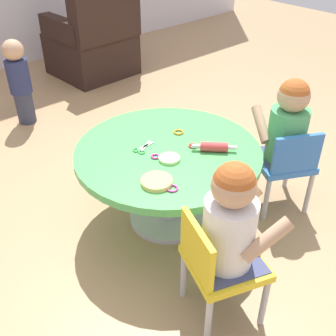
% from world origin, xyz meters
% --- Properties ---
extents(ground_plane, '(10.00, 10.00, 0.00)m').
position_xyz_m(ground_plane, '(0.00, 0.00, 0.00)').
color(ground_plane, tan).
extents(craft_table, '(0.97, 0.97, 0.47)m').
position_xyz_m(craft_table, '(0.00, 0.00, 0.37)').
color(craft_table, silver).
rests_on(craft_table, ground).
extents(child_chair_left, '(0.39, 0.39, 0.54)m').
position_xyz_m(child_chair_left, '(-0.27, -0.61, 0.31)').
color(child_chair_left, '#B7B7BC').
rests_on(child_chair_left, ground).
extents(seated_child_left, '(0.42, 0.37, 0.51)m').
position_xyz_m(seated_child_left, '(-0.23, -0.62, 0.53)').
color(seated_child_left, '#3F4772').
rests_on(seated_child_left, ground).
extents(child_chair_right, '(0.41, 0.41, 0.54)m').
position_xyz_m(child_chair_right, '(0.57, -0.35, 0.31)').
color(child_chair_right, '#B7B7BC').
rests_on(child_chair_right, ground).
extents(seated_child_right, '(0.40, 0.43, 0.51)m').
position_xyz_m(seated_child_right, '(0.59, -0.32, 0.53)').
color(seated_child_right, '#3F4772').
rests_on(seated_child_right, ground).
extents(armchair_dark, '(0.74, 0.75, 0.85)m').
position_xyz_m(armchair_dark, '(0.94, 2.15, 0.31)').
color(armchair_dark, black).
rests_on(armchair_dark, ground).
extents(toddler_standing, '(0.17, 0.17, 0.67)m').
position_xyz_m(toddler_standing, '(-0.06, 1.65, 0.36)').
color(toddler_standing, '#33384C').
rests_on(toddler_standing, ground).
extents(rolling_pin, '(0.17, 0.18, 0.05)m').
position_xyz_m(rolling_pin, '(0.17, -0.17, 0.49)').
color(rolling_pin, '#D83F3F').
rests_on(rolling_pin, craft_table).
extents(craft_scissors, '(0.14, 0.09, 0.01)m').
position_xyz_m(craft_scissors, '(-0.10, 0.09, 0.47)').
color(craft_scissors, silver).
rests_on(craft_scissors, craft_table).
extents(playdough_blob_0, '(0.15, 0.15, 0.02)m').
position_xyz_m(playdough_blob_0, '(-0.24, -0.19, 0.48)').
color(playdough_blob_0, '#F2CC72').
rests_on(playdough_blob_0, craft_table).
extents(playdough_blob_1, '(0.11, 0.11, 0.02)m').
position_xyz_m(playdough_blob_1, '(-0.06, -0.08, 0.47)').
color(playdough_blob_1, '#B2E58C').
rests_on(playdough_blob_1, craft_table).
extents(cookie_cutter_0, '(0.06, 0.06, 0.01)m').
position_xyz_m(cookie_cutter_0, '(0.16, 0.09, 0.47)').
color(cookie_cutter_0, orange).
rests_on(cookie_cutter_0, craft_table).
extents(cookie_cutter_1, '(0.06, 0.06, 0.01)m').
position_xyz_m(cookie_cutter_1, '(-0.21, -0.27, 0.47)').
color(cookie_cutter_1, '#D83FA5').
rests_on(cookie_cutter_1, craft_table).
extents(cookie_cutter_2, '(0.05, 0.05, 0.01)m').
position_xyz_m(cookie_cutter_2, '(0.12, -0.07, 0.47)').
color(cookie_cutter_2, red).
rests_on(cookie_cutter_2, craft_table).
extents(cookie_cutter_3, '(0.05, 0.05, 0.01)m').
position_xyz_m(cookie_cutter_3, '(-0.10, -0.01, 0.47)').
color(cookie_cutter_3, '#D83FA5').
rests_on(cookie_cutter_3, craft_table).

